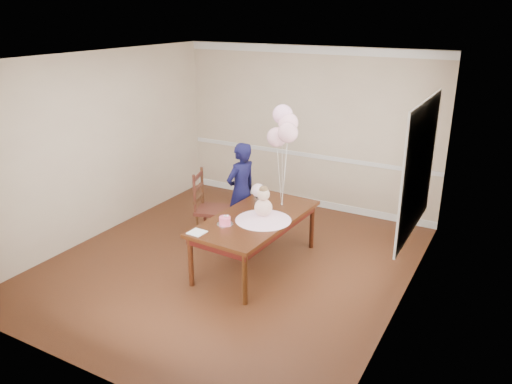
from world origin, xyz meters
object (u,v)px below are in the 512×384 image
object	(u,v)px
dining_table_top	(256,218)
birthday_cake	(225,220)
dining_chair_seat	(213,210)
woman	(241,191)

from	to	relation	value
dining_table_top	birthday_cake	world-z (taller)	birthday_cake
birthday_cake	dining_chair_seat	size ratio (longest dim) A/B	0.31
birthday_cake	dining_chair_seat	distance (m)	1.14
birthday_cake	woman	world-z (taller)	woman
dining_chair_seat	birthday_cake	bearing A→B (deg)	-65.52
dining_chair_seat	dining_table_top	bearing A→B (deg)	-40.45
birthday_cake	woman	size ratio (longest dim) A/B	0.10
woman	birthday_cake	bearing A→B (deg)	36.52
birthday_cake	dining_chair_seat	xyz separation A→B (m)	(-0.73, 0.81, -0.30)
dining_table_top	woman	bearing A→B (deg)	135.81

